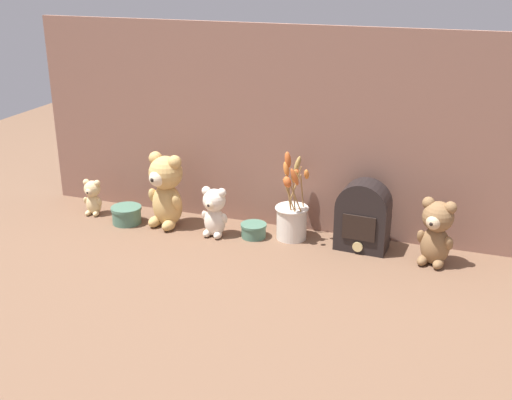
{
  "coord_description": "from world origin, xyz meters",
  "views": [
    {
      "loc": [
        0.68,
        -1.89,
        0.92
      ],
      "look_at": [
        0.0,
        0.02,
        0.14
      ],
      "focal_mm": 45.0,
      "sensor_mm": 36.0,
      "label": 1
    }
  ],
  "objects_px": {
    "teddy_bear_tiny": "(93,196)",
    "decorative_tin_tall": "(127,215)",
    "teddy_bear_large": "(166,189)",
    "decorative_tin_short": "(254,230)",
    "vintage_radio": "(363,216)",
    "teddy_bear_medium": "(436,231)",
    "flower_vase": "(292,216)",
    "teddy_bear_small": "(214,211)"
  },
  "relations": [
    {
      "from": "teddy_bear_small",
      "to": "decorative_tin_tall",
      "type": "distance_m",
      "value": 0.35
    },
    {
      "from": "teddy_bear_small",
      "to": "flower_vase",
      "type": "distance_m",
      "value": 0.27
    },
    {
      "from": "teddy_bear_large",
      "to": "teddy_bear_medium",
      "type": "height_order",
      "value": "teddy_bear_large"
    },
    {
      "from": "teddy_bear_large",
      "to": "teddy_bear_medium",
      "type": "relative_size",
      "value": 1.24
    },
    {
      "from": "decorative_tin_tall",
      "to": "decorative_tin_short",
      "type": "relative_size",
      "value": 1.23
    },
    {
      "from": "teddy_bear_small",
      "to": "teddy_bear_large",
      "type": "bearing_deg",
      "value": 173.66
    },
    {
      "from": "teddy_bear_small",
      "to": "teddy_bear_tiny",
      "type": "bearing_deg",
      "value": 177.07
    },
    {
      "from": "teddy_bear_large",
      "to": "decorative_tin_tall",
      "type": "bearing_deg",
      "value": -169.69
    },
    {
      "from": "teddy_bear_tiny",
      "to": "decorative_tin_tall",
      "type": "bearing_deg",
      "value": -11.21
    },
    {
      "from": "teddy_bear_large",
      "to": "decorative_tin_short",
      "type": "distance_m",
      "value": 0.35
    },
    {
      "from": "decorative_tin_tall",
      "to": "flower_vase",
      "type": "bearing_deg",
      "value": 6.85
    },
    {
      "from": "teddy_bear_large",
      "to": "flower_vase",
      "type": "relative_size",
      "value": 0.84
    },
    {
      "from": "teddy_bear_medium",
      "to": "decorative_tin_short",
      "type": "xyz_separation_m",
      "value": [
        -0.61,
        0.01,
        -0.09
      ]
    },
    {
      "from": "teddy_bear_small",
      "to": "decorative_tin_tall",
      "type": "xyz_separation_m",
      "value": [
        -0.35,
        -0.01,
        -0.06
      ]
    },
    {
      "from": "teddy_bear_medium",
      "to": "teddy_bear_tiny",
      "type": "distance_m",
      "value": 1.25
    },
    {
      "from": "flower_vase",
      "to": "decorative_tin_tall",
      "type": "bearing_deg",
      "value": -173.15
    },
    {
      "from": "teddy_bear_tiny",
      "to": "teddy_bear_medium",
      "type": "bearing_deg",
      "value": -0.01
    },
    {
      "from": "teddy_bear_large",
      "to": "vintage_radio",
      "type": "relative_size",
      "value": 1.15
    },
    {
      "from": "vintage_radio",
      "to": "teddy_bear_small",
      "type": "bearing_deg",
      "value": -172.57
    },
    {
      "from": "teddy_bear_tiny",
      "to": "vintage_radio",
      "type": "bearing_deg",
      "value": 2.24
    },
    {
      "from": "teddy_bear_tiny",
      "to": "vintage_radio",
      "type": "xyz_separation_m",
      "value": [
        1.01,
        0.04,
        0.04
      ]
    },
    {
      "from": "teddy_bear_small",
      "to": "flower_vase",
      "type": "bearing_deg",
      "value": 14.5
    },
    {
      "from": "flower_vase",
      "to": "decorative_tin_tall",
      "type": "height_order",
      "value": "flower_vase"
    },
    {
      "from": "teddy_bear_medium",
      "to": "teddy_bear_small",
      "type": "distance_m",
      "value": 0.74
    },
    {
      "from": "teddy_bear_large",
      "to": "teddy_bear_medium",
      "type": "xyz_separation_m",
      "value": [
        0.94,
        0.0,
        -0.03
      ]
    },
    {
      "from": "teddy_bear_large",
      "to": "teddy_bear_small",
      "type": "bearing_deg",
      "value": -6.34
    },
    {
      "from": "teddy_bear_large",
      "to": "teddy_bear_tiny",
      "type": "xyz_separation_m",
      "value": [
        -0.31,
        0.0,
        -0.07
      ]
    },
    {
      "from": "decorative_tin_tall",
      "to": "decorative_tin_short",
      "type": "bearing_deg",
      "value": 4.54
    },
    {
      "from": "teddy_bear_small",
      "to": "decorative_tin_short",
      "type": "distance_m",
      "value": 0.15
    },
    {
      "from": "teddy_bear_medium",
      "to": "decorative_tin_tall",
      "type": "height_order",
      "value": "teddy_bear_medium"
    },
    {
      "from": "teddy_bear_tiny",
      "to": "decorative_tin_tall",
      "type": "distance_m",
      "value": 0.17
    },
    {
      "from": "teddy_bear_small",
      "to": "decorative_tin_short",
      "type": "xyz_separation_m",
      "value": [
        0.13,
        0.03,
        -0.07
      ]
    },
    {
      "from": "teddy_bear_large",
      "to": "vintage_radio",
      "type": "bearing_deg",
      "value": 3.59
    },
    {
      "from": "teddy_bear_tiny",
      "to": "flower_vase",
      "type": "xyz_separation_m",
      "value": [
        0.77,
        0.04,
        0.01
      ]
    },
    {
      "from": "flower_vase",
      "to": "decorative_tin_tall",
      "type": "distance_m",
      "value": 0.61
    },
    {
      "from": "teddy_bear_small",
      "to": "teddy_bear_tiny",
      "type": "xyz_separation_m",
      "value": [
        -0.51,
        0.03,
        -0.02
      ]
    },
    {
      "from": "teddy_bear_small",
      "to": "teddy_bear_medium",
      "type": "bearing_deg",
      "value": 2.0
    },
    {
      "from": "teddy_bear_small",
      "to": "decorative_tin_short",
      "type": "height_order",
      "value": "teddy_bear_small"
    },
    {
      "from": "teddy_bear_large",
      "to": "vintage_radio",
      "type": "xyz_separation_m",
      "value": [
        0.7,
        0.04,
        -0.03
      ]
    },
    {
      "from": "vintage_radio",
      "to": "decorative_tin_tall",
      "type": "height_order",
      "value": "vintage_radio"
    },
    {
      "from": "vintage_radio",
      "to": "decorative_tin_short",
      "type": "relative_size",
      "value": 2.63
    },
    {
      "from": "teddy_bear_medium",
      "to": "teddy_bear_small",
      "type": "bearing_deg",
      "value": -178.0
    }
  ]
}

